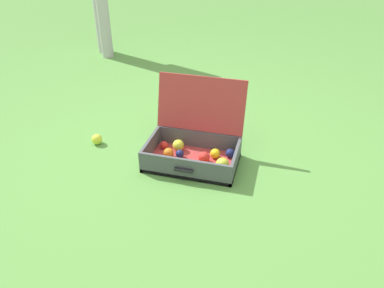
% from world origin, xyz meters
% --- Properties ---
extents(ground_plane, '(16.00, 16.00, 0.00)m').
position_xyz_m(ground_plane, '(0.00, 0.00, 0.00)').
color(ground_plane, '#569342').
extents(open_suitcase, '(0.56, 0.47, 0.48)m').
position_xyz_m(open_suitcase, '(0.09, -0.02, 0.11)').
color(open_suitcase, '#B23838').
rests_on(open_suitcase, ground).
extents(stray_ball_on_grass, '(0.07, 0.07, 0.07)m').
position_xyz_m(stray_ball_on_grass, '(-0.60, -0.01, 0.04)').
color(stray_ball_on_grass, '#CCDB38').
rests_on(stray_ball_on_grass, ground).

